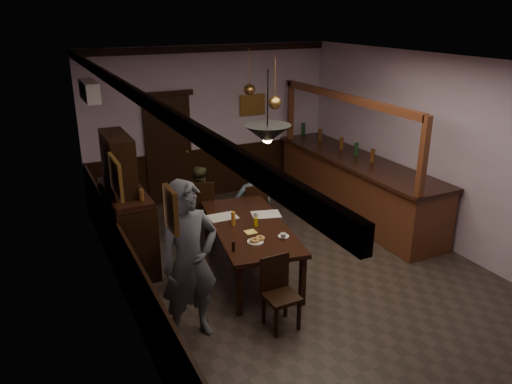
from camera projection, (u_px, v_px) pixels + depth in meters
room at (321, 183)px, 6.50m from camera, size 5.01×8.01×3.01m
dining_table at (249, 229)px, 7.09m from camera, size 1.35×2.33×0.75m
chair_far_left at (201, 208)px, 8.15m from camera, size 0.59×0.59×1.05m
chair_far_right at (255, 207)px, 8.43m from camera, size 0.43×0.43×0.89m
chair_near at (278, 289)px, 5.96m from camera, size 0.40×0.40×0.89m
chair_side at (188, 256)px, 6.75m from camera, size 0.49×0.49×0.89m
person_standing at (189, 262)px, 5.59m from camera, size 0.76×0.56×1.92m
person_seated_left at (199, 200)px, 8.40m from camera, size 0.71×0.64×1.19m
person_seated_right at (250, 195)px, 8.64m from camera, size 0.81×0.53×1.18m
newspaper_left at (223, 217)px, 7.34m from camera, size 0.43×0.31×0.01m
newspaper_right at (266, 214)px, 7.42m from camera, size 0.48×0.40×0.01m
napkin at (251, 232)px, 6.85m from camera, size 0.17×0.17×0.00m
saucer at (283, 236)px, 6.71m from camera, size 0.15×0.15×0.01m
coffee_cup at (283, 236)px, 6.61m from camera, size 0.09×0.09×0.07m
pastry_plate at (255, 242)px, 6.55m from camera, size 0.22×0.22×0.01m
pastry_ring_a at (254, 240)px, 6.52m from camera, size 0.13×0.13×0.04m
pastry_ring_b at (260, 238)px, 6.59m from camera, size 0.13×0.13×0.04m
soda_can at (256, 222)px, 7.01m from camera, size 0.07×0.07×0.12m
beer_glass at (233, 219)px, 7.03m from camera, size 0.06×0.06×0.20m
water_glass at (256, 217)px, 7.14m from camera, size 0.06×0.06×0.15m
pepper_mill at (233, 246)px, 6.28m from camera, size 0.04×0.04×0.14m
sideboard at (126, 214)px, 7.32m from camera, size 0.54×1.51×2.00m
bar_counter at (355, 185)px, 9.19m from camera, size 0.94×4.06×2.28m
door_back at (169, 151)px, 9.62m from camera, size 0.90×0.06×2.10m
ac_unit at (89, 91)px, 7.64m from camera, size 0.20×0.85×0.30m
picture_left_small at (171, 210)px, 3.92m from camera, size 0.04×0.28×0.36m
picture_left_large at (116, 177)px, 6.10m from camera, size 0.04×0.62×0.48m
picture_back at (253, 105)px, 10.11m from camera, size 0.55×0.04×0.42m
pendant_iron at (267, 134)px, 5.83m from camera, size 0.56×0.56×0.86m
pendant_brass_mid at (275, 103)px, 7.53m from camera, size 0.20×0.20×0.81m
pendant_brass_far at (250, 90)px, 8.73m from camera, size 0.20×0.20×0.81m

